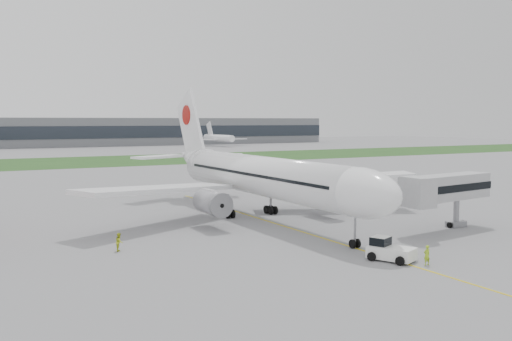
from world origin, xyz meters
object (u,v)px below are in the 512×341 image
airliner (258,175)px  jet_bridge (442,189)px  pushback_tug (388,250)px  ground_crew_near (427,255)px

airliner → jet_bridge: airliner is taller
pushback_tug → jet_bridge: size_ratio=0.32×
jet_bridge → ground_crew_near: jet_bridge is taller
pushback_tug → jet_bridge: bearing=3.5°
jet_bridge → pushback_tug: bearing=-159.9°
airliner → pushback_tug: 25.64m
airliner → ground_crew_near: airliner is taller
jet_bridge → ground_crew_near: bearing=-148.0°
airliner → pushback_tug: airliner is taller
jet_bridge → ground_crew_near: size_ratio=8.01×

